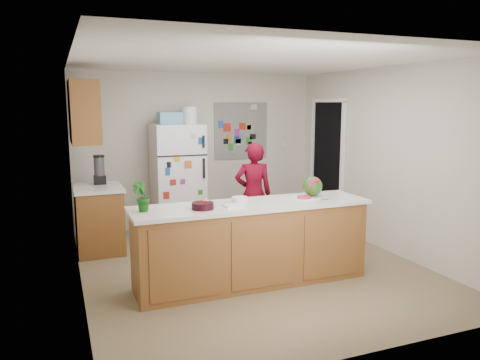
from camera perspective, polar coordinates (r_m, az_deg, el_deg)
name	(u,v)px	position (r m, az deg, el deg)	size (l,w,h in m)	color
floor	(251,267)	(5.94, 1.34, -10.56)	(4.00, 4.50, 0.02)	brown
wall_back	(198,150)	(7.76, -5.12, 3.66)	(4.00, 0.02, 2.50)	beige
wall_left	(75,177)	(5.21, -19.46, 0.40)	(0.02, 4.50, 2.50)	beige
wall_right	(387,160)	(6.67, 17.51, 2.35)	(0.02, 4.50, 2.50)	beige
ceiling	(252,60)	(5.61, 1.44, 14.43)	(4.00, 4.50, 0.02)	white
doorway	(328,164)	(7.86, 10.66, 1.92)	(0.03, 0.85, 2.04)	black
peninsula_base	(252,245)	(5.29, 1.46, -7.95)	(2.60, 0.62, 0.88)	brown
peninsula_top	(252,205)	(5.17, 1.48, -3.08)	(2.68, 0.70, 0.04)	silver
side_counter_base	(99,220)	(6.70, -16.79, -4.72)	(0.60, 0.80, 0.86)	brown
side_counter_top	(98,188)	(6.61, -16.98, -0.93)	(0.64, 0.84, 0.04)	silver
upper_cabinets	(84,112)	(6.46, -18.53, 7.87)	(0.35, 1.00, 0.80)	brown
refrigerator	(178,179)	(7.33, -7.61, 0.13)	(0.75, 0.70, 1.70)	silver
fridge_top_bin	(170,118)	(7.22, -8.55, 7.47)	(0.35, 0.28, 0.18)	#5999B2
photo_collage	(241,131)	(7.96, 0.11, 6.00)	(0.95, 0.01, 0.95)	slate
person	(253,194)	(6.69, 1.64, -1.69)	(0.53, 0.35, 1.47)	#620517
blender_appliance	(99,171)	(6.77, -16.77, 1.11)	(0.14, 0.14, 0.38)	black
cutting_board	(309,197)	(5.53, 8.35, -2.07)	(0.36, 0.27, 0.01)	white
watermelon	(312,186)	(5.56, 8.82, -0.75)	(0.23, 0.23, 0.23)	#315C18
watermelon_slice	(304,197)	(5.44, 7.80, -2.07)	(0.15, 0.15, 0.02)	red
cherry_bowl	(203,206)	(4.89, -4.57, -3.15)	(0.23, 0.23, 0.07)	black
white_bowl	(240,200)	(5.22, -0.03, -2.40)	(0.17, 0.17, 0.06)	white
cobalt_bowl	(202,207)	(4.87, -4.61, -3.34)	(0.13, 0.13, 0.05)	#0A115F
plate	(205,206)	(5.00, -4.25, -3.19)	(0.25, 0.25, 0.02)	#B6A38E
paper_towel	(233,206)	(5.00, -0.86, -3.15)	(0.19, 0.17, 0.02)	silver
keys	(325,199)	(5.43, 10.31, -2.34)	(0.09, 0.04, 0.01)	gray
potted_plant	(141,197)	(4.85, -11.93, -2.00)	(0.17, 0.14, 0.31)	#164011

